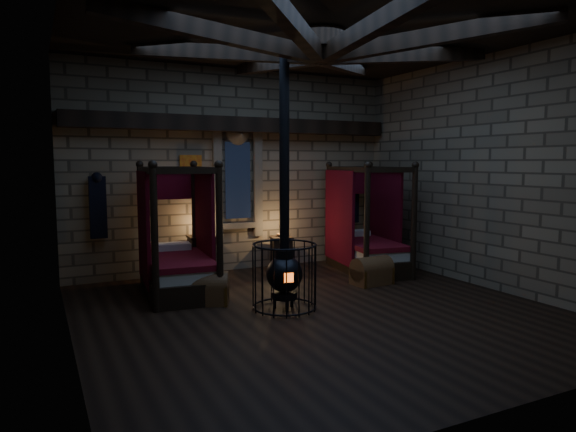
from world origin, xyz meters
name	(u,v)px	position (x,y,z in m)	size (l,w,h in m)	color
room	(318,63)	(0.00, 0.09, 3.74)	(7.02, 7.02, 4.29)	black
bed_left	(177,262)	(-1.65, 2.13, 0.54)	(1.29, 2.20, 2.20)	black
bed_right	(366,245)	(2.39, 2.19, 0.54)	(1.44, 2.25, 2.19)	black
trunk_left	(206,289)	(-1.43, 1.20, 0.24)	(0.86, 0.72, 0.54)	brown
trunk_right	(372,272)	(1.77, 1.10, 0.24)	(0.76, 0.52, 0.53)	brown
nightstand_left	(202,256)	(-0.91, 3.12, 0.42)	(0.54, 0.52, 1.01)	black
nightstand_right	(281,253)	(0.80, 3.02, 0.36)	(0.52, 0.51, 0.78)	black
stove	(284,270)	(-0.42, 0.36, 0.62)	(1.01, 1.01, 4.05)	black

